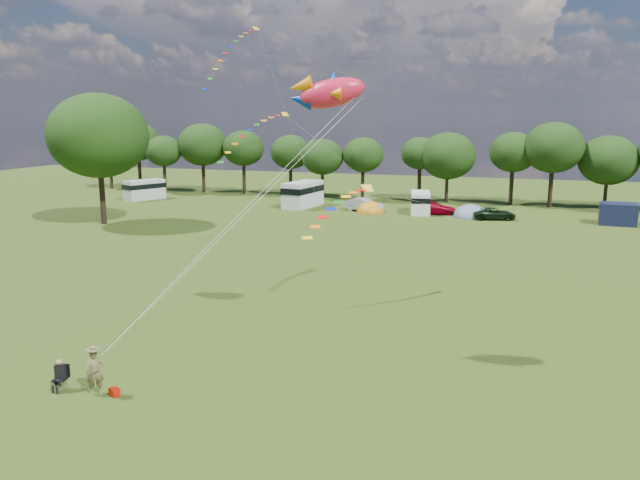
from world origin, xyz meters
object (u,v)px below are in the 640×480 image
(tent_greyblue, at_px, (470,217))
(campervan_b, at_px, (303,193))
(campervan_c, at_px, (420,202))
(kite_flyer, at_px, (95,372))
(car_c, at_px, (435,208))
(campervan_a, at_px, (144,189))
(car_b, at_px, (364,205))
(camp_chair, at_px, (61,371))
(car_d, at_px, (494,214))
(big_tree, at_px, (98,136))
(tent_orange, at_px, (370,212))
(fish_kite, at_px, (326,93))

(tent_greyblue, bearing_deg, campervan_b, 175.35)
(campervan_c, relative_size, kite_flyer, 2.77)
(car_c, relative_size, campervan_a, 0.81)
(campervan_a, height_order, campervan_b, campervan_b)
(car_b, height_order, camp_chair, car_b)
(camp_chair, bearing_deg, tent_greyblue, 63.48)
(car_b, relative_size, campervan_b, 0.67)
(campervan_b, bearing_deg, tent_greyblue, -86.03)
(car_d, bearing_deg, car_c, 61.83)
(big_tree, height_order, tent_orange, big_tree)
(car_d, relative_size, tent_greyblue, 1.11)
(car_b, bearing_deg, car_c, -75.92)
(fish_kite, bearing_deg, campervan_a, 120.84)
(tent_orange, bearing_deg, car_c, 6.25)
(car_d, distance_m, campervan_c, 8.54)
(campervan_c, bearing_deg, camp_chair, 162.50)
(campervan_a, bearing_deg, car_d, -68.18)
(tent_orange, bearing_deg, car_d, -3.28)
(big_tree, relative_size, car_c, 2.83)
(car_b, bearing_deg, big_tree, 137.36)
(campervan_c, height_order, camp_chair, campervan_c)
(big_tree, relative_size, camp_chair, 10.06)
(car_d, relative_size, tent_orange, 1.32)
(car_c, distance_m, tent_orange, 7.34)
(car_b, bearing_deg, campervan_a, 100.06)
(big_tree, xyz_separation_m, tent_greyblue, (35.69, 16.21, -9.00))
(tent_orange, relative_size, fish_kite, 0.95)
(car_b, bearing_deg, tent_orange, -106.21)
(tent_greyblue, xyz_separation_m, fish_kite, (-3.46, -42.20, 12.05))
(car_b, relative_size, tent_orange, 1.25)
(car_c, distance_m, car_d, 6.79)
(big_tree, distance_m, car_d, 42.08)
(tent_orange, bearing_deg, big_tree, -146.38)
(big_tree, bearing_deg, car_b, 35.43)
(car_c, bearing_deg, tent_greyblue, -116.06)
(campervan_a, distance_m, tent_orange, 31.27)
(car_c, height_order, campervan_c, campervan_c)
(big_tree, height_order, campervan_c, big_tree)
(tent_greyblue, bearing_deg, kite_flyer, -101.97)
(big_tree, height_order, tent_greyblue, big_tree)
(car_c, bearing_deg, kite_flyer, 157.76)
(car_c, distance_m, campervan_b, 16.21)
(car_b, height_order, tent_greyblue, car_b)
(campervan_a, bearing_deg, tent_orange, -68.00)
(big_tree, relative_size, kite_flyer, 7.00)
(car_b, xyz_separation_m, campervan_a, (-30.29, 0.99, 0.62))
(car_c, relative_size, camp_chair, 3.56)
(campervan_b, xyz_separation_m, tent_orange, (8.89, -1.64, -1.64))
(campervan_a, height_order, campervan_c, campervan_a)
(car_d, relative_size, campervan_c, 0.89)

